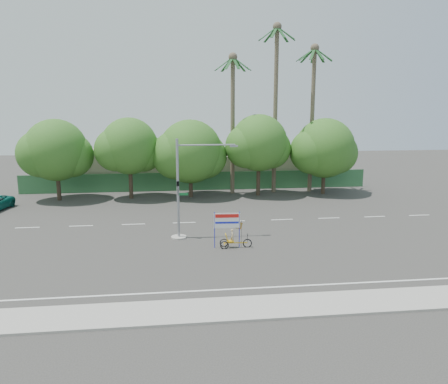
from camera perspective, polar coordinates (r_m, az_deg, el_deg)
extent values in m
plane|color=#33302D|center=(27.58, -0.49, -8.25)|extent=(120.00, 120.00, 0.00)
cube|color=gray|center=(20.70, 1.91, -14.99)|extent=(50.00, 2.40, 0.12)
cube|color=#336B3D|center=(48.13, -3.36, 1.41)|extent=(38.00, 0.08, 2.00)
cube|color=#B3A58E|center=(52.82, -14.59, 3.05)|extent=(12.00, 8.00, 4.00)
cube|color=#B3A58E|center=(53.48, 4.93, 3.25)|extent=(14.00, 8.00, 3.60)
cylinder|color=#473828|center=(45.83, -20.83, 1.16)|extent=(0.40, 0.40, 3.52)
sphere|color=#1F591A|center=(45.42, -21.11, 5.14)|extent=(6.00, 6.00, 6.00)
sphere|color=#1F591A|center=(45.46, -19.32, 4.55)|extent=(4.32, 4.32, 4.32)
sphere|color=#1F591A|center=(45.56, -22.81, 4.62)|extent=(4.56, 4.56, 4.56)
cylinder|color=#473828|center=(44.64, -12.09, 1.54)|extent=(0.40, 0.40, 3.74)
sphere|color=#1F591A|center=(44.21, -12.27, 5.89)|extent=(5.60, 5.60, 5.60)
sphere|color=#1F591A|center=(44.46, -10.58, 5.21)|extent=(4.03, 4.03, 4.03)
sphere|color=#1F591A|center=(44.13, -13.92, 5.36)|extent=(4.26, 4.26, 4.26)
cylinder|color=#473828|center=(44.52, -4.37, 1.45)|extent=(0.40, 0.40, 3.30)
sphere|color=#1F591A|center=(44.11, -4.43, 5.29)|extent=(6.40, 6.40, 6.40)
sphere|color=#1F591A|center=(44.55, -2.58, 4.69)|extent=(4.61, 4.61, 4.61)
sphere|color=#1F591A|center=(43.86, -6.29, 4.83)|extent=(4.86, 4.86, 4.86)
cylinder|color=#473828|center=(45.32, 4.51, 1.98)|extent=(0.40, 0.40, 3.87)
sphere|color=#1F591A|center=(44.89, 4.58, 6.42)|extent=(5.80, 5.80, 5.80)
sphere|color=#1F591A|center=(45.51, 6.11, 5.68)|extent=(4.18, 4.18, 4.18)
sphere|color=#1F591A|center=(44.43, 2.98, 5.94)|extent=(4.41, 4.41, 4.41)
cylinder|color=#473828|center=(47.23, 12.86, 1.84)|extent=(0.40, 0.40, 3.43)
sphere|color=#1F591A|center=(46.83, 13.03, 5.61)|extent=(6.20, 6.20, 6.20)
sphere|color=#1F591A|center=(47.66, 14.46, 4.97)|extent=(4.46, 4.46, 4.46)
sphere|color=#1F591A|center=(46.17, 11.48, 5.21)|extent=(4.71, 4.71, 4.71)
cylinder|color=#70604C|center=(46.63, 6.72, 10.31)|extent=(0.44, 0.44, 17.00)
sphere|color=#70604C|center=(47.27, 6.97, 20.66)|extent=(0.90, 0.90, 0.90)
cube|color=#1C4C21|center=(47.40, 8.12, 19.80)|extent=(1.91, 0.28, 1.36)
cube|color=#1C4C21|center=(47.92, 7.66, 19.72)|extent=(1.65, 1.44, 1.36)
cube|color=#1C4C21|center=(48.10, 6.87, 19.70)|extent=(0.61, 1.93, 1.36)
cube|color=#1C4C21|center=(47.85, 6.12, 19.76)|extent=(1.20, 1.80, 1.36)
cube|color=#1C4C21|center=(47.28, 5.74, 19.88)|extent=(1.89, 0.92, 1.36)
cube|color=#1C4C21|center=(46.66, 5.92, 19.99)|extent=(1.89, 0.92, 1.36)
cube|color=#1C4C21|center=(46.28, 6.60, 20.05)|extent=(1.20, 1.80, 1.36)
cube|color=#1C4C21|center=(46.32, 7.45, 20.02)|extent=(0.61, 1.93, 1.36)
cube|color=#1C4C21|center=(46.76, 8.05, 19.92)|extent=(1.65, 1.44, 1.36)
cylinder|color=#70604C|center=(47.75, 11.42, 8.98)|extent=(0.44, 0.44, 15.00)
sphere|color=#70604C|center=(48.07, 11.78, 17.95)|extent=(0.90, 0.90, 0.90)
cube|color=#1C4C21|center=(48.30, 12.86, 17.08)|extent=(1.91, 0.28, 1.36)
cube|color=#1C4C21|center=(48.79, 12.35, 17.04)|extent=(1.65, 1.44, 1.36)
cube|color=#1C4C21|center=(48.92, 11.58, 17.06)|extent=(0.61, 1.93, 1.36)
cube|color=#1C4C21|center=(48.62, 10.88, 17.12)|extent=(1.20, 1.80, 1.36)
cube|color=#1C4C21|center=(48.03, 10.57, 17.20)|extent=(1.89, 0.92, 1.36)
cube|color=#1C4C21|center=(47.42, 10.81, 17.28)|extent=(1.89, 0.92, 1.36)
cube|color=#1C4C21|center=(47.08, 11.51, 17.30)|extent=(1.20, 1.80, 1.36)
cube|color=#1C4C21|center=(47.17, 12.32, 17.25)|extent=(0.61, 1.93, 1.36)
cube|color=#1C4C21|center=(47.65, 12.85, 17.17)|extent=(1.65, 1.44, 1.36)
cylinder|color=#70604C|center=(45.84, 1.14, 8.49)|extent=(0.44, 0.44, 14.00)
sphere|color=#70604C|center=(46.04, 1.17, 17.23)|extent=(0.90, 0.90, 0.90)
cube|color=#1C4C21|center=(46.11, 2.38, 16.39)|extent=(1.91, 0.28, 1.36)
cube|color=#1C4C21|center=(46.67, 1.97, 16.33)|extent=(1.65, 1.44, 1.36)
cube|color=#1C4C21|center=(46.91, 1.21, 16.30)|extent=(0.61, 1.93, 1.36)
cube|color=#1C4C21|center=(46.71, 0.42, 16.33)|extent=(1.20, 1.80, 1.36)
cube|color=#1C4C21|center=(46.18, -0.03, 16.39)|extent=(1.89, 0.92, 1.36)
cube|color=#1C4C21|center=(45.54, 0.08, 16.46)|extent=(1.89, 0.92, 1.36)
cube|color=#1C4C21|center=(45.10, 0.70, 16.51)|extent=(1.20, 1.80, 1.36)
cube|color=#1C4C21|center=(45.08, 1.55, 16.51)|extent=(0.61, 1.93, 1.36)
cube|color=#1C4C21|center=(45.48, 2.22, 16.46)|extent=(1.65, 1.44, 1.36)
cylinder|color=gray|center=(31.21, -5.91, -5.87)|extent=(1.10, 1.10, 0.10)
cylinder|color=gray|center=(30.38, -6.04, 0.36)|extent=(0.18, 0.18, 7.00)
cylinder|color=gray|center=(30.05, -2.32, 6.17)|extent=(4.00, 0.10, 0.10)
cube|color=gray|center=(30.27, 1.28, 6.02)|extent=(0.55, 0.20, 0.12)
imported|color=black|center=(30.15, -6.04, 0.47)|extent=(0.16, 0.20, 1.00)
cube|color=#14662D|center=(30.46, -5.37, -0.27)|extent=(0.70, 0.04, 0.18)
torus|color=black|center=(29.00, 3.07, -6.71)|extent=(0.61, 0.11, 0.61)
torus|color=black|center=(29.12, 0.00, -6.66)|extent=(0.57, 0.10, 0.57)
torus|color=black|center=(28.64, 0.06, -6.97)|extent=(0.57, 0.10, 0.57)
cube|color=#EBAD14|center=(28.91, 1.55, -6.65)|extent=(1.53, 0.15, 0.05)
cube|color=#EBAD14|center=(28.88, 0.03, -6.78)|extent=(0.09, 0.54, 0.05)
cube|color=#EBAD14|center=(28.85, 0.84, -6.42)|extent=(0.47, 0.41, 0.05)
cube|color=#EBAD14|center=(28.76, 0.35, -5.95)|extent=(0.23, 0.39, 0.49)
cylinder|color=black|center=(28.89, 3.08, -6.03)|extent=(0.03, 0.03, 0.50)
cube|color=black|center=(28.82, 3.09, -5.57)|extent=(0.06, 0.41, 0.04)
imported|color=#CCB284|center=(28.75, 1.11, -5.77)|extent=(0.25, 0.37, 0.97)
cylinder|color=#1B23CC|center=(28.57, -1.24, -4.99)|extent=(0.05, 0.05, 2.43)
cylinder|color=#1B23CC|center=(28.67, 2.01, -4.94)|extent=(0.05, 0.05, 2.43)
cube|color=white|center=(28.44, 0.39, -3.75)|extent=(1.71, 0.15, 0.99)
cube|color=red|center=(28.33, 0.40, -3.15)|extent=(1.53, 0.11, 0.23)
cube|color=#1B23CC|center=(28.44, 0.40, -4.03)|extent=(1.53, 0.11, 0.13)
cylinder|color=black|center=(28.76, 2.28, -5.45)|extent=(0.02, 0.02, 1.89)
cube|color=red|center=(28.57, 1.66, -4.34)|extent=(0.80, 0.07, 0.59)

